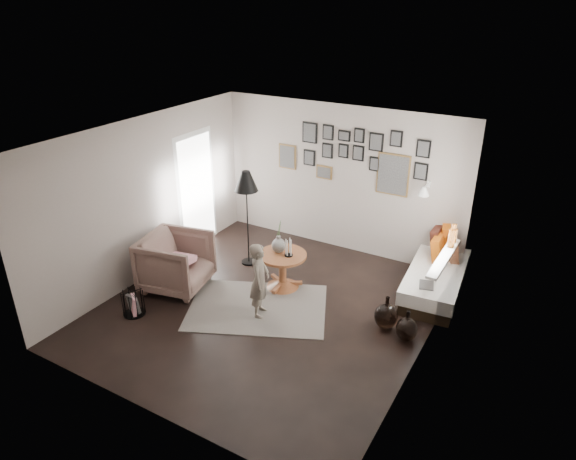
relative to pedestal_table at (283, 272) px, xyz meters
The scene contains 23 objects.
ground 0.71m from the pedestal_table, 78.59° to the right, with size 4.80×4.80×0.00m, color black.
wall_back 2.04m from the pedestal_table, 85.80° to the left, with size 4.50×4.50×0.00m, color #A59991.
wall_front 3.21m from the pedestal_table, 87.57° to the right, with size 4.50×4.50×0.00m, color #A59991.
wall_left 2.44m from the pedestal_table, 163.20° to the right, with size 4.80×4.80×0.00m, color #A59991.
wall_right 2.67m from the pedestal_table, 15.06° to the right, with size 4.80×4.80×0.00m, color #A59991.
ceiling 2.42m from the pedestal_table, 78.59° to the right, with size 4.80×4.80×0.00m, color white.
door_left 2.31m from the pedestal_table, 165.11° to the left, with size 0.00×2.14×2.14m.
window_right 2.50m from the pedestal_table, 16.92° to the left, with size 0.15×1.32×1.30m.
gallery_wall 2.32m from the pedestal_table, 76.56° to the left, with size 2.74×0.03×1.08m.
wall_sconce 2.54m from the pedestal_table, 41.66° to the left, with size 0.18×0.36×0.16m.
rug 0.74m from the pedestal_table, 92.23° to the right, with size 2.01×1.41×0.01m, color #B6ACA0.
pedestal_table is the anchor object (origin of this frame).
vase 0.49m from the pedestal_table, 165.96° to the left, with size 0.22×0.22×0.54m.
candles 0.47m from the pedestal_table, ahead, with size 0.13×0.13×0.28m.
daybed 2.41m from the pedestal_table, 27.95° to the left, with size 0.95×1.92×0.90m.
magazine_on_daybed 2.19m from the pedestal_table, 13.04° to the left, with size 0.20×0.28×0.01m, color black.
armchair 1.67m from the pedestal_table, 150.34° to the right, with size 0.94×0.97×0.88m, color brown.
armchair_cushion 1.62m from the pedestal_table, 151.35° to the right, with size 0.40×0.40×0.10m, color white.
floor_lamp 1.53m from the pedestal_table, 156.23° to the left, with size 0.39×0.39×1.66m.
magazine_basket 2.29m from the pedestal_table, 130.84° to the right, with size 0.40×0.40×0.38m.
demijohn_large 1.81m from the pedestal_table, ahead, with size 0.33×0.33×0.50m.
demijohn_small 2.16m from the pedestal_table, ahead, with size 0.29×0.29×0.45m.
child 0.87m from the pedestal_table, 82.80° to the right, with size 0.41×0.27×1.14m, color #6A5F53.
Camera 1 is at (3.45, -5.39, 4.28)m, focal length 32.00 mm.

